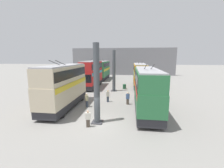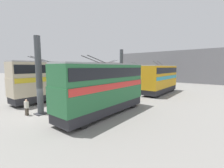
# 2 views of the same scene
# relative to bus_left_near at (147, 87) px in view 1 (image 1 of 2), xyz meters

# --- Properties ---
(ground_plane) EXTENTS (240.00, 240.00, 0.00)m
(ground_plane) POSITION_rel_bus_left_near_xyz_m (-4.03, 4.88, -2.79)
(ground_plane) COLOR gray
(depot_back_wall) EXTENTS (0.50, 36.00, 9.35)m
(depot_back_wall) POSITION_rel_bus_left_near_xyz_m (36.00, 4.88, 1.89)
(depot_back_wall) COLOR slate
(depot_back_wall) RESTS_ON ground_plane
(support_column_near) EXTENTS (1.02, 1.02, 7.40)m
(support_column_near) POSITION_rel_bus_left_near_xyz_m (-3.80, 4.88, 0.79)
(support_column_near) COLOR #42474C
(support_column_near) RESTS_ON ground_plane
(support_column_far) EXTENTS (1.02, 1.02, 7.40)m
(support_column_far) POSITION_rel_bus_left_near_xyz_m (9.95, 4.88, 0.79)
(support_column_far) COLOR #42474C
(support_column_far) RESTS_ON ground_plane
(bus_left_near) EXTENTS (10.24, 2.54, 5.49)m
(bus_left_near) POSITION_rel_bus_left_near_xyz_m (0.00, 0.00, 0.00)
(bus_left_near) COLOR black
(bus_left_near) RESTS_ON ground_plane
(bus_left_far) EXTENTS (10.32, 2.54, 5.47)m
(bus_left_far) POSITION_rel_bus_left_near_xyz_m (14.76, -0.00, -0.02)
(bus_left_far) COLOR black
(bus_left_far) RESTS_ON ground_plane
(bus_right_near) EXTENTS (9.25, 2.54, 5.86)m
(bus_right_near) POSITION_rel_bus_left_near_xyz_m (-0.15, 9.77, 0.20)
(bus_right_near) COLOR black
(bus_right_near) RESTS_ON ground_plane
(bus_right_mid) EXTENTS (9.29, 2.54, 6.04)m
(bus_right_mid) POSITION_rel_bus_left_near_xyz_m (12.74, 9.77, 0.29)
(bus_right_mid) COLOR black
(bus_right_mid) RESTS_ON ground_plane
(bus_right_far) EXTENTS (10.24, 2.54, 5.73)m
(bus_right_far) POSITION_rel_bus_left_near_xyz_m (24.55, 9.77, 0.12)
(bus_right_far) COLOR black
(bus_right_far) RESTS_ON ground_plane
(person_by_left_row) EXTENTS (0.33, 0.47, 1.63)m
(person_by_left_row) POSITION_rel_bus_left_near_xyz_m (2.18, 2.16, -1.93)
(person_by_left_row) COLOR #473D33
(person_by_left_row) RESTS_ON ground_plane
(person_by_right_row) EXTENTS (0.47, 0.47, 1.76)m
(person_by_right_row) POSITION_rel_bus_left_near_xyz_m (0.46, 7.19, -1.85)
(person_by_right_row) COLOR #384251
(person_by_right_row) RESTS_ON ground_plane
(person_aisle_foreground) EXTENTS (0.28, 0.44, 1.54)m
(person_aisle_foreground) POSITION_rel_bus_left_near_xyz_m (-4.83, 5.48, -1.98)
(person_aisle_foreground) COLOR #473D33
(person_aisle_foreground) RESTS_ON ground_plane
(person_aisle_midway) EXTENTS (0.33, 0.47, 1.69)m
(person_aisle_midway) POSITION_rel_bus_left_near_xyz_m (2.94, 4.92, -1.89)
(person_aisle_midway) COLOR #384251
(person_aisle_midway) RESTS_ON ground_plane
(oil_drum) EXTENTS (0.67, 0.67, 0.91)m
(oil_drum) POSITION_rel_bus_left_near_xyz_m (12.17, 3.04, -2.33)
(oil_drum) COLOR #235638
(oil_drum) RESTS_ON ground_plane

